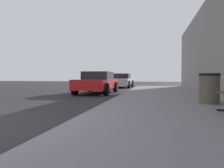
{
  "coord_description": "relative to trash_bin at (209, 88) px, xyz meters",
  "views": [
    {
      "loc": [
        3.57,
        -3.04,
        0.96
      ],
      "look_at": [
        1.77,
        5.56,
        0.66
      ],
      "focal_mm": 33.03,
      "sensor_mm": 36.0,
      "label": 1
    }
  ],
  "objects": [
    {
      "name": "sidewalk",
      "position": [
        -1.19,
        -3.7,
        -0.54
      ],
      "size": [
        4.0,
        32.0,
        0.15
      ],
      "primitive_type": "cube",
      "color": "slate",
      "rests_on": "ground_plane"
    },
    {
      "name": "car_silver",
      "position": [
        -4.69,
        12.05,
        0.03
      ],
      "size": [
        2.02,
        4.17,
        1.27
      ],
      "rotation": [
        0.0,
        0.0,
        3.14
      ],
      "color": "#B7B7BF",
      "rests_on": "ground_plane"
    },
    {
      "name": "car_red",
      "position": [
        -4.94,
        4.95,
        0.03
      ],
      "size": [
        1.94,
        4.1,
        1.27
      ],
      "rotation": [
        0.0,
        0.0,
        3.14
      ],
      "color": "red",
      "rests_on": "ground_plane"
    },
    {
      "name": "trash_bin",
      "position": [
        0.0,
        0.0,
        0.0
      ],
      "size": [
        0.62,
        0.62,
        0.92
      ],
      "color": "brown",
      "rests_on": "sidewalk"
    }
  ]
}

